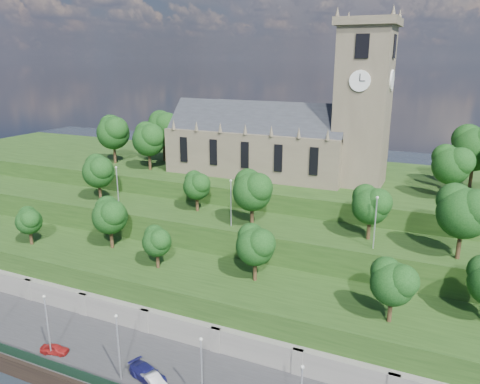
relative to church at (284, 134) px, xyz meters
The scene contains 14 objects.
promenade 45.42m from the church, 91.13° to the right, with size 160.00×12.00×2.00m, color #2D2D30.
retaining_wall 39.48m from the church, 91.33° to the right, with size 160.00×2.10×5.00m.
embankment_lower 33.57m from the church, 91.61° to the right, with size 160.00×12.00×8.00m, color #1E3B13.
embankment_upper 23.71m from the church, 92.66° to the right, with size 160.00×10.00×12.00m, color #1E3B13.
hilltop 15.57m from the church, 101.11° to the left, with size 160.00×32.00×15.00m, color #1E3B13.
church is the anchor object (origin of this frame).
trees_lower 29.48m from the church, 82.03° to the right, with size 66.90×8.96×7.77m.
trees_upper 19.77m from the church, 71.51° to the right, with size 61.49×8.20×9.12m.
trees_hilltop 1.47m from the church, 66.71° to the right, with size 75.83×16.46×10.31m.
lamp_posts_promenade 46.42m from the church, 93.67° to the right, with size 60.36×0.36×7.83m.
lamp_posts_upper 21.02m from the church, 92.26° to the right, with size 40.36×0.36×6.93m.
car_left 49.07m from the church, 106.54° to the right, with size 1.33×3.30×1.12m, color #A21C1B.
car_middle 47.33m from the church, 88.63° to the right, with size 1.38×3.97×1.31m, color #98999C.
car_right 46.75m from the church, 90.12° to the right, with size 2.01×4.94×1.43m, color #171852.
Camera 1 is at (27.38, -31.19, 35.25)m, focal length 35.00 mm.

